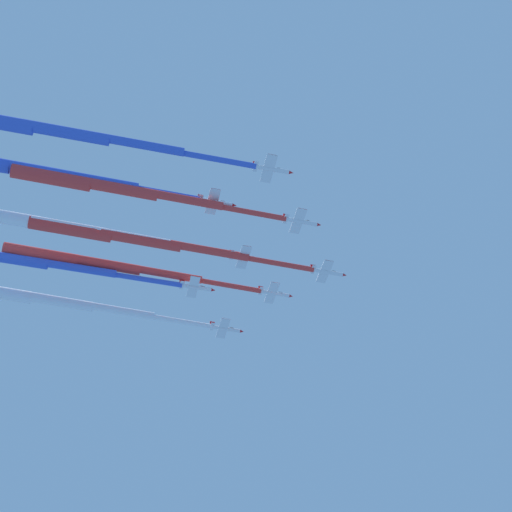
% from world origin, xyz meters
% --- Properties ---
extents(jet_lead, '(77.75, 39.25, 3.67)m').
position_xyz_m(jet_lead, '(28.78, 13.53, 155.11)').
color(jet_lead, silver).
extents(jet_port_inner, '(73.87, 37.88, 3.66)m').
position_xyz_m(jet_port_inner, '(42.43, 4.74, 158.13)').
color(jet_port_inner, silver).
extents(jet_starboard_inner, '(72.15, 36.42, 3.67)m').
position_xyz_m(jet_starboard_inner, '(29.30, 29.19, 156.95)').
color(jet_starboard_inner, silver).
extents(jet_port_mid, '(72.09, 36.62, 3.68)m').
position_xyz_m(jet_port_mid, '(45.42, 21.41, 155.30)').
color(jet_port_mid, silver).
extents(jet_starboard_mid, '(73.75, 38.23, 3.66)m').
position_xyz_m(jet_starboard_mid, '(58.52, -2.93, 154.69)').
color(jet_starboard_mid, silver).
extents(jet_port_outer, '(76.57, 37.29, 3.66)m').
position_xyz_m(jet_port_outer, '(36.34, 47.26, 157.30)').
color(jet_port_outer, silver).
extents(jet_starboard_outer, '(78.41, 38.44, 3.68)m').
position_xyz_m(jet_starboard_outer, '(65.71, 14.68, 155.37)').
color(jet_starboard_outer, silver).
extents(jet_trail_port, '(69.07, 34.55, 3.68)m').
position_xyz_m(jet_trail_port, '(47.62, 37.56, 158.62)').
color(jet_trail_port, silver).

